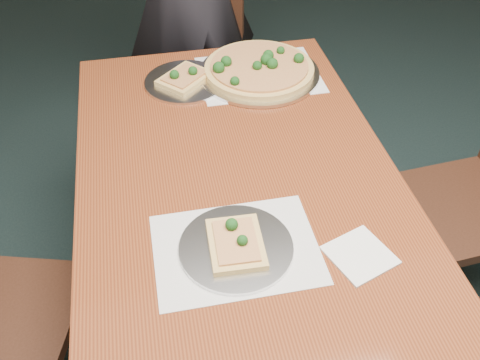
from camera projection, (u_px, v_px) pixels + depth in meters
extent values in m
cube|color=#5C2512|center=(240.00, 186.00, 1.50)|extent=(0.90, 1.50, 0.04)
cylinder|color=black|center=(114.00, 153.00, 2.20)|extent=(0.07, 0.07, 0.70)
cylinder|color=black|center=(297.00, 130.00, 2.31)|extent=(0.07, 0.07, 0.70)
cube|color=black|center=(190.00, 82.00, 2.42)|extent=(0.55, 0.55, 0.04)
cylinder|color=black|center=(145.00, 142.00, 2.47)|extent=(0.04, 0.04, 0.43)
cylinder|color=black|center=(168.00, 99.00, 2.74)|extent=(0.04, 0.04, 0.43)
cylinder|color=black|center=(221.00, 151.00, 2.42)|extent=(0.04, 0.04, 0.43)
cylinder|color=black|center=(237.00, 107.00, 2.68)|extent=(0.04, 0.04, 0.43)
cube|color=black|center=(197.00, 13.00, 2.40)|extent=(0.40, 0.19, 0.44)
cube|color=black|center=(0.00, 320.00, 1.50)|extent=(0.52, 0.52, 0.04)
cylinder|color=black|center=(96.00, 317.00, 1.78)|extent=(0.04, 0.04, 0.43)
cube|color=black|center=(468.00, 207.00, 1.83)|extent=(0.45, 0.45, 0.04)
cylinder|color=black|center=(383.00, 227.00, 2.08)|extent=(0.04, 0.04, 0.43)
cylinder|color=black|center=(464.00, 209.00, 2.15)|extent=(0.04, 0.04, 0.43)
cylinder|color=black|center=(432.00, 302.00, 1.83)|extent=(0.04, 0.04, 0.43)
cube|color=white|center=(259.00, 75.00, 1.90)|extent=(0.42, 0.32, 0.00)
cube|color=white|center=(236.00, 249.00, 1.30)|extent=(0.40, 0.30, 0.00)
cylinder|color=silver|center=(259.00, 73.00, 1.89)|extent=(0.43, 0.43, 0.01)
cylinder|color=tan|center=(259.00, 69.00, 1.88)|extent=(0.39, 0.39, 0.02)
cylinder|color=#D6B96F|center=(259.00, 65.00, 1.87)|extent=(0.34, 0.34, 0.01)
sphere|color=#123B12|center=(219.00, 68.00, 1.83)|extent=(0.04, 0.04, 0.04)
sphere|color=#123B12|center=(226.00, 61.00, 1.86)|extent=(0.04, 0.04, 0.04)
sphere|color=#123B12|center=(257.00, 66.00, 1.84)|extent=(0.03, 0.03, 0.03)
sphere|color=#123B12|center=(235.00, 81.00, 1.77)|extent=(0.03, 0.03, 0.03)
sphere|color=#123B12|center=(281.00, 50.00, 1.93)|extent=(0.03, 0.03, 0.03)
sphere|color=#123B12|center=(272.00, 64.00, 1.85)|extent=(0.04, 0.04, 0.04)
sphere|color=#123B12|center=(266.00, 60.00, 1.87)|extent=(0.04, 0.04, 0.04)
sphere|color=#123B12|center=(299.00, 58.00, 1.88)|extent=(0.04, 0.04, 0.04)
sphere|color=#123B12|center=(268.00, 55.00, 1.89)|extent=(0.04, 0.04, 0.04)
cylinder|color=silver|center=(236.00, 247.00, 1.30)|extent=(0.28, 0.28, 0.01)
cube|color=tan|center=(236.00, 244.00, 1.29)|extent=(0.14, 0.18, 0.02)
cube|color=#D6B96F|center=(236.00, 241.00, 1.28)|extent=(0.11, 0.14, 0.01)
sphere|color=#123B12|center=(232.00, 224.00, 1.31)|extent=(0.03, 0.03, 0.03)
sphere|color=#123B12|center=(242.00, 240.00, 1.27)|extent=(0.03, 0.03, 0.03)
cylinder|color=silver|center=(185.00, 82.00, 1.86)|extent=(0.28, 0.28, 0.01)
cube|color=tan|center=(185.00, 78.00, 1.85)|extent=(0.21, 0.21, 0.02)
cube|color=#D6B96F|center=(184.00, 76.00, 1.84)|extent=(0.17, 0.17, 0.01)
sphere|color=#123B12|center=(193.00, 71.00, 1.84)|extent=(0.03, 0.03, 0.03)
sphere|color=#123B12|center=(174.00, 75.00, 1.82)|extent=(0.03, 0.03, 0.03)
cube|color=white|center=(360.00, 255.00, 1.29)|extent=(0.18, 0.18, 0.01)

